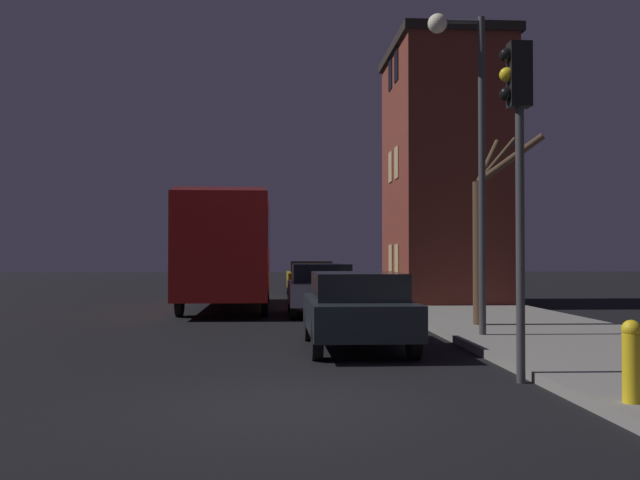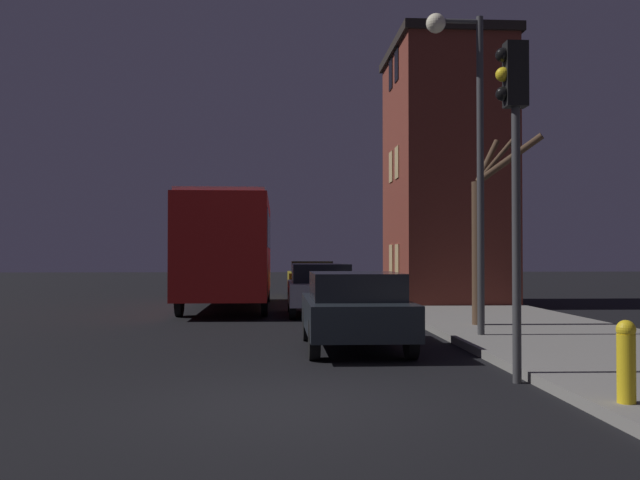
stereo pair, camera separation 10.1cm
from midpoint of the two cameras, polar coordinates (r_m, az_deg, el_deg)
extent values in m
plane|color=black|center=(8.65, -1.93, -12.93)|extent=(120.00, 120.00, 0.00)
cube|color=brown|center=(25.63, 10.10, 5.03)|extent=(3.63, 5.46, 8.71)
cube|color=black|center=(26.49, 10.06, 14.76)|extent=(3.87, 5.70, 0.30)
cube|color=#E5C67F|center=(24.49, 6.29, -1.62)|extent=(0.03, 0.70, 1.10)
cube|color=#E5C67F|center=(25.75, 5.81, -1.60)|extent=(0.03, 0.70, 1.10)
cube|color=#E5C67F|center=(24.69, 6.27, 6.18)|extent=(0.03, 0.70, 1.10)
cube|color=#E5C67F|center=(25.94, 5.80, 5.83)|extent=(0.03, 0.70, 1.10)
cube|color=black|center=(25.34, 6.26, 13.73)|extent=(0.03, 0.70, 1.10)
cube|color=black|center=(26.55, 5.78, 13.04)|extent=(0.03, 0.70, 1.10)
cylinder|color=#38383A|center=(14.79, 12.90, 5.09)|extent=(0.14, 0.14, 6.43)
cylinder|color=#38383A|center=(15.32, 11.16, 16.80)|extent=(0.90, 0.09, 0.09)
sphere|color=#F4EAC6|center=(15.20, 9.45, 16.74)|extent=(0.40, 0.40, 0.40)
cylinder|color=#38383A|center=(10.15, 15.72, -0.36)|extent=(0.12, 0.12, 3.79)
cube|color=black|center=(10.45, 15.65, 12.62)|extent=(0.30, 0.24, 0.90)
sphere|color=black|center=(10.46, 14.68, 14.13)|extent=(0.20, 0.20, 0.20)
sphere|color=yellow|center=(10.39, 14.69, 12.69)|extent=(0.20, 0.20, 0.20)
sphere|color=black|center=(10.33, 14.69, 11.24)|extent=(0.20, 0.20, 0.20)
cylinder|color=#473323|center=(16.77, 12.70, -1.02)|extent=(0.29, 0.29, 3.28)
cylinder|color=#473323|center=(17.05, 14.07, 6.22)|extent=(0.96, 0.15, 1.08)
cylinder|color=#473323|center=(16.72, 15.07, 6.27)|extent=(1.38, 0.94, 1.08)
cylinder|color=#473323|center=(17.09, 13.42, 6.15)|extent=(0.69, 0.42, 1.05)
cube|color=red|center=(23.22, -7.15, -0.64)|extent=(2.57, 9.09, 2.95)
cube|color=black|center=(23.23, -7.15, 0.67)|extent=(2.59, 8.37, 1.06)
cube|color=#B2B2B2|center=(23.29, -7.14, 3.13)|extent=(2.44, 8.64, 0.12)
cylinder|color=black|center=(26.16, -4.13, -3.93)|extent=(0.18, 0.96, 0.96)
cylinder|color=black|center=(26.30, -9.34, -3.90)|extent=(0.18, 0.96, 0.96)
cylinder|color=black|center=(20.26, -4.32, -4.75)|extent=(0.18, 0.96, 0.96)
cylinder|color=black|center=(20.44, -11.05, -4.70)|extent=(0.18, 0.96, 0.96)
cube|color=black|center=(13.30, 2.98, -5.99)|extent=(1.81, 4.07, 0.60)
cube|color=black|center=(13.06, 3.07, -3.69)|extent=(1.59, 2.12, 0.49)
cylinder|color=black|center=(14.74, 5.56, -6.67)|extent=(0.18, 0.68, 0.68)
cylinder|color=black|center=(14.58, -0.81, -6.74)|extent=(0.18, 0.68, 0.68)
cylinder|color=black|center=(12.15, 7.54, -7.86)|extent=(0.18, 0.68, 0.68)
cylinder|color=black|center=(11.95, -0.22, -7.98)|extent=(0.18, 0.68, 0.68)
cube|color=#B7BABF|center=(20.55, 0.15, -4.22)|extent=(1.82, 3.83, 0.61)
cube|color=black|center=(20.34, 0.18, -2.66)|extent=(1.60, 1.99, 0.52)
cylinder|color=black|center=(21.88, 2.10, -4.83)|extent=(0.18, 0.69, 0.69)
cylinder|color=black|center=(21.78, -2.22, -4.85)|extent=(0.18, 0.69, 0.69)
cylinder|color=black|center=(19.41, 2.81, -5.31)|extent=(0.18, 0.69, 0.69)
cylinder|color=black|center=(19.30, -2.06, -5.34)|extent=(0.18, 0.69, 0.69)
cube|color=olive|center=(29.74, -0.64, -3.22)|extent=(1.89, 4.01, 0.66)
cube|color=black|center=(29.52, -0.62, -2.14)|extent=(1.67, 2.08, 0.47)
cylinder|color=black|center=(31.10, 0.82, -3.74)|extent=(0.18, 0.68, 0.68)
cylinder|color=black|center=(31.02, -2.34, -3.75)|extent=(0.18, 0.68, 0.68)
cylinder|color=black|center=(28.51, 1.21, -3.98)|extent=(0.18, 0.68, 0.68)
cylinder|color=black|center=(28.42, -2.24, -3.99)|extent=(0.18, 0.68, 0.68)
cylinder|color=gold|center=(8.58, 23.61, -9.41)|extent=(0.20, 0.20, 0.75)
sphere|color=gold|center=(8.53, 23.59, -6.58)|extent=(0.21, 0.21, 0.21)
camera|label=1|loc=(0.05, -89.87, 0.00)|focal=40.00mm
camera|label=2|loc=(0.05, 90.13, 0.00)|focal=40.00mm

